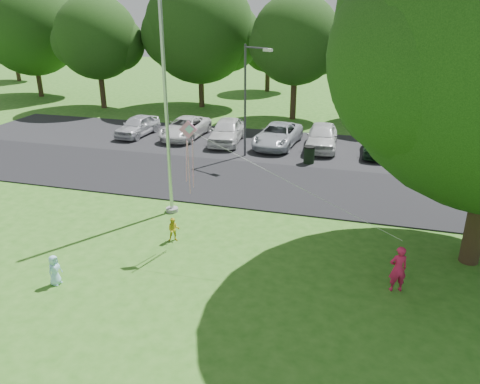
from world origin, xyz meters
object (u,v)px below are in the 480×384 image
(flagpole, at_px, (166,111))
(child_yellow, at_px, (174,230))
(street_lamp, at_px, (249,92))
(child_blue, at_px, (55,270))
(woman, at_px, (398,269))
(kite, at_px, (194,145))
(trash_can, at_px, (309,155))

(flagpole, xyz_separation_m, child_yellow, (1.10, -2.36, -3.72))
(street_lamp, height_order, child_blue, street_lamp)
(flagpole, height_order, woman, flagpole)
(woman, xyz_separation_m, child_blue, (-9.94, -2.45, -0.25))
(street_lamp, height_order, kite, street_lamp)
(trash_can, bearing_deg, woman, -69.58)
(kite, bearing_deg, child_blue, -145.61)
(trash_can, distance_m, kite, 10.88)
(flagpole, xyz_separation_m, child_blue, (-1.24, -5.92, -3.68))
(child_yellow, bearing_deg, street_lamp, 66.40)
(child_blue, bearing_deg, trash_can, -15.54)
(trash_can, bearing_deg, kite, -104.10)
(child_blue, relative_size, kite, 0.13)
(street_lamp, height_order, trash_can, street_lamp)
(flagpole, distance_m, child_yellow, 4.54)
(street_lamp, relative_size, kite, 0.84)
(flagpole, height_order, child_blue, flagpole)
(trash_can, distance_m, child_yellow, 10.60)
(flagpole, relative_size, street_lamp, 1.66)
(flagpole, bearing_deg, street_lamp, 81.69)
(child_yellow, bearing_deg, woman, -31.71)
(flagpole, xyz_separation_m, trash_can, (4.55, 7.67, -3.68))
(woman, bearing_deg, trash_can, -88.74)
(street_lamp, distance_m, child_blue, 14.39)
(woman, bearing_deg, child_blue, -5.32)
(kite, bearing_deg, flagpole, 117.13)
(child_yellow, height_order, child_blue, child_blue)
(woman, relative_size, child_yellow, 1.65)
(woman, xyz_separation_m, kite, (-6.68, 1.06, 2.95))
(woman, bearing_deg, child_yellow, -27.55)
(street_lamp, bearing_deg, woman, -34.03)
(woman, relative_size, kite, 0.20)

